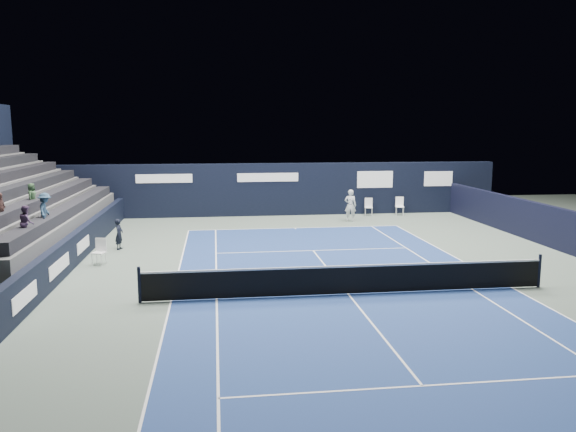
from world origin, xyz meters
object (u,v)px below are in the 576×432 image
folding_chair_back_b (400,205)px  tennis_net (349,279)px  tennis_player (350,205)px  folding_chair_back_a (369,205)px  line_judge_chair (100,250)px

folding_chair_back_b → tennis_net: size_ratio=0.08×
tennis_net → tennis_player: bearing=76.1°
folding_chair_back_a → line_judge_chair: folding_chair_back_a is taller
line_judge_chair → tennis_net: bearing=-13.6°
folding_chair_back_a → folding_chair_back_b: 1.89m
folding_chair_back_b → tennis_player: tennis_player is taller
folding_chair_back_a → folding_chair_back_b: bearing=9.4°
folding_chair_back_b → line_judge_chair: bearing=-133.8°
folding_chair_back_a → tennis_net: bearing=-95.7°
folding_chair_back_b → tennis_net: tennis_net is taller
folding_chair_back_a → tennis_net: (-5.00, -15.66, -0.08)m
folding_chair_back_b → tennis_net: 17.03m
folding_chair_back_b → tennis_player: bearing=-139.9°
folding_chair_back_a → folding_chair_back_b: folding_chair_back_b is taller
folding_chair_back_b → tennis_net: bearing=-101.8°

